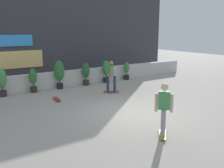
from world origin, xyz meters
The scene contains 12 objects.
ground_plane centered at (0.00, 0.00, 0.00)m, with size 48.00×48.00×0.00m, color #A8A093.
planter_wall centered at (0.00, 6.00, 0.45)m, with size 18.00×0.40×0.90m, color beige.
building_backdrop centered at (0.00, 10.00, 3.25)m, with size 20.00×2.08×6.50m.
potted_plant_0 centered at (-3.85, 5.55, 0.82)m, with size 0.48×0.48×1.43m.
potted_plant_1 centered at (-2.31, 5.55, 0.70)m, with size 0.40×0.40×1.28m.
potted_plant_2 centered at (-0.84, 5.55, 0.94)m, with size 0.56×0.56×1.59m.
potted_plant_3 centered at (0.83, 5.55, 0.76)m, with size 0.44×0.44×1.35m.
potted_plant_4 centered at (2.26, 5.55, 0.79)m, with size 0.46×0.46×1.39m.
potted_plant_5 centered at (3.87, 5.55, 0.62)m, with size 0.36×0.36×1.18m.
skater_by_wall_right centered at (-0.67, -2.35, 0.94)m, with size 0.71×0.71×1.70m.
skater_mid_plaza centered at (1.04, 3.13, 0.94)m, with size 0.79×0.59×1.70m.
skateboard_near_camera centered at (-1.89, 3.36, 0.06)m, with size 0.29×0.82×0.08m.
Camera 1 is at (-6.05, -7.55, 3.28)m, focal length 40.18 mm.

